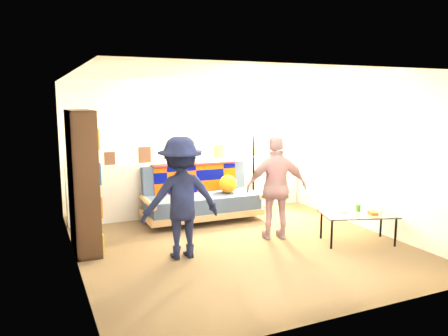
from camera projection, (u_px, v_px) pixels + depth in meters
name	position (u px, v px, depth m)	size (l,w,h in m)	color
ground	(235.00, 241.00, 6.53)	(5.00, 5.00, 0.00)	brown
room_shell	(222.00, 127.00, 6.70)	(4.60, 5.05, 2.45)	silver
half_wall_ledge	(193.00, 186.00, 8.08)	(4.45, 0.15, 1.00)	silver
ledge_decor	(181.00, 151.00, 7.86)	(2.97, 0.02, 0.45)	brown
futon_sofa	(201.00, 197.00, 7.63)	(2.02, 1.00, 0.86)	tan
bookshelf	(83.00, 186.00, 6.04)	(0.33, 0.98, 1.96)	#321C10
coffee_table	(358.00, 215.00, 6.41)	(1.18, 0.88, 0.55)	black
floor_lamp	(253.00, 151.00, 8.27)	(0.36, 0.28, 1.60)	black
person_left	(181.00, 198.00, 5.77)	(1.05, 0.60, 1.62)	black
person_right	(277.00, 188.00, 6.55)	(0.92, 0.38, 1.57)	pink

